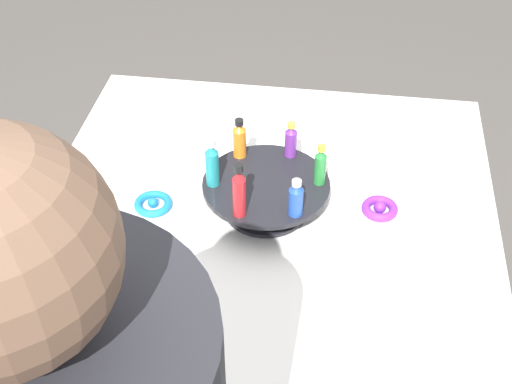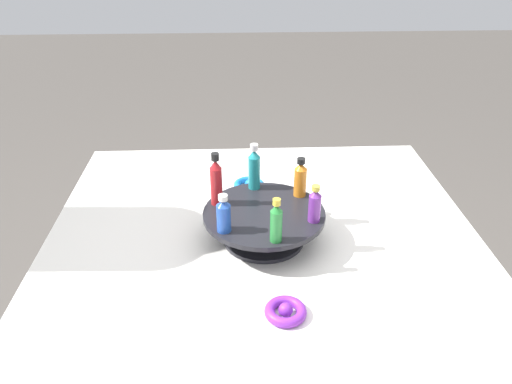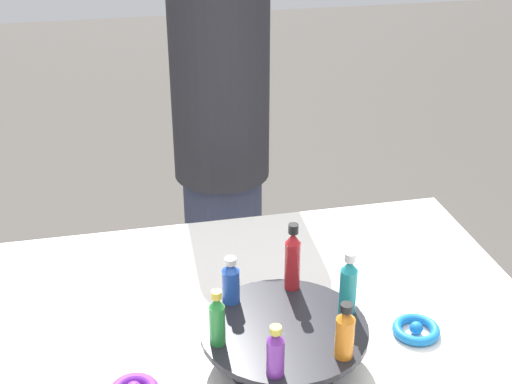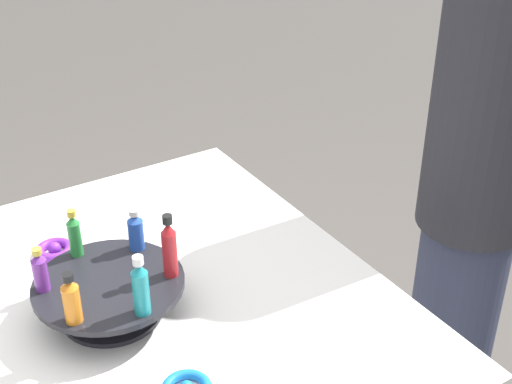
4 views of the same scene
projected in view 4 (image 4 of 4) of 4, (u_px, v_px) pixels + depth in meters
display_stand at (110, 294)px, 1.37m from camera, size 0.29×0.29×0.08m
bottle_teal at (141, 287)px, 1.25m from camera, size 0.03×0.03×0.12m
bottle_red at (169, 248)px, 1.34m from camera, size 0.03×0.03×0.13m
bottle_blue at (136, 231)px, 1.43m from camera, size 0.03×0.03×0.09m
bottle_green at (74, 235)px, 1.41m from camera, size 0.03×0.03×0.10m
bottle_purple at (40, 271)px, 1.31m from camera, size 0.03×0.03×0.09m
bottle_orange at (71, 300)px, 1.23m from camera, size 0.03×0.03×0.10m
ribbon_bow_purple at (55, 250)px, 1.57m from camera, size 0.08×0.08×0.03m
person_figure at (479, 174)px, 1.76m from camera, size 0.28×0.28×1.65m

